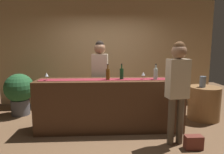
{
  "coord_description": "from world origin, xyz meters",
  "views": [
    {
      "loc": [
        -0.16,
        -3.73,
        1.61
      ],
      "look_at": [
        0.04,
        0.0,
        1.04
      ],
      "focal_mm": 31.71,
      "sensor_mm": 36.0,
      "label": 1
    }
  ],
  "objects_px": {
    "wine_bottle_amber": "(108,74)",
    "customer_sipping": "(178,82)",
    "wine_bottle_green": "(122,74)",
    "wine_glass_near_customer": "(47,75)",
    "wine_glass_mid_counter": "(143,74)",
    "wine_bottle_clear": "(156,74)",
    "handbag": "(193,142)",
    "round_side_table": "(204,103)",
    "vase_on_side_table": "(203,82)",
    "potted_plant_tall": "(19,91)",
    "bartender": "(100,71)"
  },
  "relations": [
    {
      "from": "wine_bottle_clear",
      "to": "customer_sipping",
      "type": "xyz_separation_m",
      "value": [
        0.19,
        -0.6,
        -0.06
      ]
    },
    {
      "from": "wine_glass_near_customer",
      "to": "bartender",
      "type": "height_order",
      "value": "bartender"
    },
    {
      "from": "wine_bottle_green",
      "to": "bartender",
      "type": "xyz_separation_m",
      "value": [
        -0.42,
        0.57,
        -0.02
      ]
    },
    {
      "from": "wine_glass_near_customer",
      "to": "wine_glass_mid_counter",
      "type": "xyz_separation_m",
      "value": [
        1.82,
        0.04,
        0.0
      ]
    },
    {
      "from": "bartender",
      "to": "handbag",
      "type": "relative_size",
      "value": 6.24
    },
    {
      "from": "bartender",
      "to": "handbag",
      "type": "height_order",
      "value": "bartender"
    },
    {
      "from": "wine_bottle_green",
      "to": "round_side_table",
      "type": "bearing_deg",
      "value": 12.83
    },
    {
      "from": "wine_bottle_clear",
      "to": "handbag",
      "type": "xyz_separation_m",
      "value": [
        0.43,
        -0.79,
        -1.0
      ]
    },
    {
      "from": "potted_plant_tall",
      "to": "wine_glass_mid_counter",
      "type": "bearing_deg",
      "value": -19.46
    },
    {
      "from": "wine_bottle_green",
      "to": "wine_bottle_amber",
      "type": "bearing_deg",
      "value": -171.43
    },
    {
      "from": "vase_on_side_table",
      "to": "wine_glass_mid_counter",
      "type": "bearing_deg",
      "value": -163.25
    },
    {
      "from": "potted_plant_tall",
      "to": "wine_bottle_clear",
      "type": "bearing_deg",
      "value": -18.94
    },
    {
      "from": "wine_bottle_green",
      "to": "potted_plant_tall",
      "type": "xyz_separation_m",
      "value": [
        -2.33,
        0.96,
        -0.53
      ]
    },
    {
      "from": "bartender",
      "to": "potted_plant_tall",
      "type": "bearing_deg",
      "value": -3.07
    },
    {
      "from": "wine_glass_near_customer",
      "to": "vase_on_side_table",
      "type": "relative_size",
      "value": 0.6
    },
    {
      "from": "customer_sipping",
      "to": "wine_bottle_green",
      "type": "bearing_deg",
      "value": 134.63
    },
    {
      "from": "round_side_table",
      "to": "vase_on_side_table",
      "type": "bearing_deg",
      "value": -161.45
    },
    {
      "from": "wine_bottle_amber",
      "to": "vase_on_side_table",
      "type": "height_order",
      "value": "wine_bottle_amber"
    },
    {
      "from": "handbag",
      "to": "bartender",
      "type": "bearing_deg",
      "value": 136.13
    },
    {
      "from": "round_side_table",
      "to": "wine_bottle_green",
      "type": "bearing_deg",
      "value": -167.17
    },
    {
      "from": "wine_glass_near_customer",
      "to": "customer_sipping",
      "type": "relative_size",
      "value": 0.08
    },
    {
      "from": "wine_bottle_amber",
      "to": "wine_bottle_green",
      "type": "height_order",
      "value": "same"
    },
    {
      "from": "handbag",
      "to": "wine_glass_mid_counter",
      "type": "bearing_deg",
      "value": 127.69
    },
    {
      "from": "wine_bottle_green",
      "to": "handbag",
      "type": "relative_size",
      "value": 1.08
    },
    {
      "from": "wine_bottle_green",
      "to": "handbag",
      "type": "bearing_deg",
      "value": -38.84
    },
    {
      "from": "wine_bottle_clear",
      "to": "handbag",
      "type": "height_order",
      "value": "wine_bottle_clear"
    },
    {
      "from": "wine_bottle_green",
      "to": "wine_glass_near_customer",
      "type": "height_order",
      "value": "wine_bottle_green"
    },
    {
      "from": "wine_bottle_amber",
      "to": "potted_plant_tall",
      "type": "xyz_separation_m",
      "value": [
        -2.07,
        1.0,
        -0.53
      ]
    },
    {
      "from": "customer_sipping",
      "to": "vase_on_side_table",
      "type": "xyz_separation_m",
      "value": [
        0.99,
        1.08,
        -0.19
      ]
    },
    {
      "from": "wine_glass_mid_counter",
      "to": "wine_bottle_amber",
      "type": "bearing_deg",
      "value": -178.02
    },
    {
      "from": "wine_bottle_green",
      "to": "bartender",
      "type": "relative_size",
      "value": 0.17
    },
    {
      "from": "bartender",
      "to": "potted_plant_tall",
      "type": "xyz_separation_m",
      "value": [
        -1.91,
        0.39,
        -0.51
      ]
    },
    {
      "from": "potted_plant_tall",
      "to": "wine_bottle_green",
      "type": "bearing_deg",
      "value": -22.26
    },
    {
      "from": "wine_bottle_clear",
      "to": "potted_plant_tall",
      "type": "height_order",
      "value": "wine_bottle_clear"
    },
    {
      "from": "wine_bottle_amber",
      "to": "wine_glass_mid_counter",
      "type": "relative_size",
      "value": 2.1
    },
    {
      "from": "wine_glass_near_customer",
      "to": "vase_on_side_table",
      "type": "height_order",
      "value": "wine_glass_near_customer"
    },
    {
      "from": "customer_sipping",
      "to": "potted_plant_tall",
      "type": "relative_size",
      "value": 1.71
    },
    {
      "from": "round_side_table",
      "to": "vase_on_side_table",
      "type": "relative_size",
      "value": 3.08
    },
    {
      "from": "wine_bottle_amber",
      "to": "vase_on_side_table",
      "type": "relative_size",
      "value": 1.26
    },
    {
      "from": "wine_bottle_clear",
      "to": "wine_glass_mid_counter",
      "type": "height_order",
      "value": "wine_bottle_clear"
    },
    {
      "from": "bartender",
      "to": "round_side_table",
      "type": "distance_m",
      "value": 2.43
    },
    {
      "from": "bartender",
      "to": "handbag",
      "type": "distance_m",
      "value": 2.28
    },
    {
      "from": "wine_glass_near_customer",
      "to": "potted_plant_tall",
      "type": "bearing_deg",
      "value": 132.62
    },
    {
      "from": "customer_sipping",
      "to": "round_side_table",
      "type": "relative_size",
      "value": 2.3
    },
    {
      "from": "wine_bottle_amber",
      "to": "customer_sipping",
      "type": "distance_m",
      "value": 1.27
    },
    {
      "from": "wine_bottle_clear",
      "to": "wine_glass_near_customer",
      "type": "relative_size",
      "value": 2.1
    },
    {
      "from": "wine_glass_near_customer",
      "to": "round_side_table",
      "type": "distance_m",
      "value": 3.42
    },
    {
      "from": "wine_bottle_clear",
      "to": "wine_bottle_green",
      "type": "height_order",
      "value": "same"
    },
    {
      "from": "wine_glass_mid_counter",
      "to": "wine_bottle_clear",
      "type": "bearing_deg",
      "value": -12.34
    },
    {
      "from": "wine_bottle_green",
      "to": "round_side_table",
      "type": "distance_m",
      "value": 2.09
    }
  ]
}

